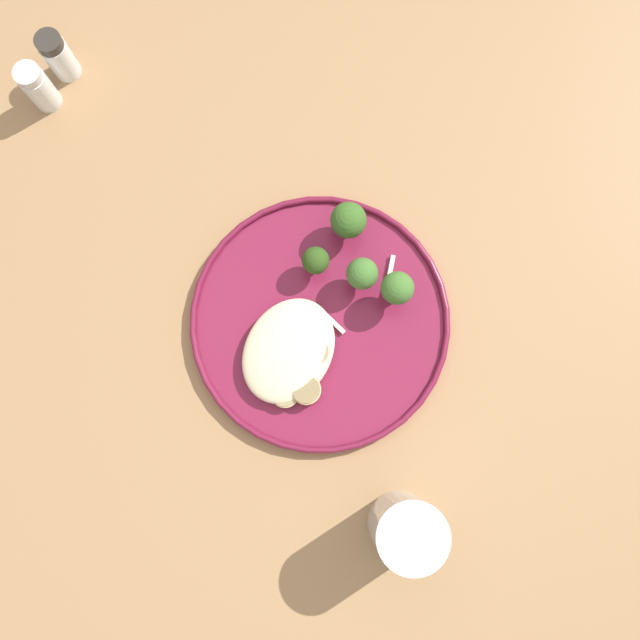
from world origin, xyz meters
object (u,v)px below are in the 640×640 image
object	(u,v)px
broccoli_floret_center_pile	(397,289)
pepper_shaker	(58,56)
broccoli_floret_split_head	(348,221)
broccoli_floret_front_edge	(362,274)
water_glass	(405,529)
seared_scallop_on_noodles	(314,352)
salt_shaker	(38,87)
dinner_plate	(320,322)
seared_scallop_large_seared	(285,393)
seared_scallop_center_golden	(270,356)
seared_scallop_right_edge	(284,341)
seared_scallop_left_edge	(306,390)
broccoli_floret_rear_charred	(315,261)

from	to	relation	value
broccoli_floret_center_pile	pepper_shaker	distance (m)	0.47
broccoli_floret_split_head	broccoli_floret_front_edge	size ratio (longest dim) A/B	1.08
broccoli_floret_split_head	water_glass	xyz separation A→B (m)	(-0.26, -0.20, 0.01)
seared_scallop_on_noodles	salt_shaker	size ratio (longest dim) A/B	0.53
dinner_plate	seared_scallop_large_seared	bearing A→B (deg)	-177.08
seared_scallop_center_golden	salt_shaker	world-z (taller)	salt_shaker
seared_scallop_large_seared	seared_scallop_on_noodles	bearing A→B (deg)	-6.46
water_glass	salt_shaker	distance (m)	0.64
seared_scallop_center_golden	broccoli_floret_center_pile	size ratio (longest dim) A/B	0.44
seared_scallop_large_seared	seared_scallop_right_edge	world-z (taller)	seared_scallop_right_edge
salt_shaker	broccoli_floret_front_edge	bearing A→B (deg)	-92.88
seared_scallop_left_edge	seared_scallop_center_golden	distance (m)	0.05
pepper_shaker	broccoli_floret_front_edge	bearing A→B (deg)	-98.68
seared_scallop_on_noodles	salt_shaker	world-z (taller)	salt_shaker
dinner_plate	seared_scallop_center_golden	xyz separation A→B (m)	(-0.06, 0.03, 0.01)
seared_scallop_center_golden	broccoli_floret_rear_charred	bearing A→B (deg)	2.81
seared_scallop_left_edge	water_glass	bearing A→B (deg)	-116.54
broccoli_floret_front_edge	water_glass	xyz separation A→B (m)	(-0.21, -0.16, 0.01)
seared_scallop_left_edge	seared_scallop_on_noodles	distance (m)	0.04
seared_scallop_center_golden	dinner_plate	bearing A→B (deg)	-25.14
dinner_plate	seared_scallop_center_golden	distance (m)	0.07
broccoli_floret_split_head	salt_shaker	size ratio (longest dim) A/B	0.85
seared_scallop_right_edge	seared_scallop_on_noodles	bearing A→B (deg)	-81.73
dinner_plate	pepper_shaker	distance (m)	0.43
broccoli_floret_rear_charred	broccoli_floret_front_edge	bearing A→B (deg)	-79.16
seared_scallop_on_noodles	broccoli_floret_rear_charred	size ratio (longest dim) A/B	0.76
seared_scallop_left_edge	broccoli_floret_center_pile	xyz separation A→B (m)	(0.14, -0.04, 0.03)
dinner_plate	seared_scallop_right_edge	distance (m)	0.05
seared_scallop_left_edge	broccoli_floret_center_pile	size ratio (longest dim) A/B	0.55
broccoli_floret_split_head	water_glass	size ratio (longest dim) A/B	0.48
seared_scallop_right_edge	broccoli_floret_rear_charred	xyz separation A→B (m)	(0.09, 0.01, 0.02)
seared_scallop_large_seared	broccoli_floret_front_edge	bearing A→B (deg)	-5.14
seared_scallop_left_edge	broccoli_floret_rear_charred	world-z (taller)	broccoli_floret_rear_charred
seared_scallop_left_edge	broccoli_floret_rear_charred	size ratio (longest dim) A/B	0.70
broccoli_floret_center_pile	seared_scallop_center_golden	bearing A→B (deg)	145.20
dinner_plate	salt_shaker	world-z (taller)	salt_shaker
broccoli_floret_center_pile	pepper_shaker	size ratio (longest dim) A/B	0.88
seared_scallop_large_seared	salt_shaker	size ratio (longest dim) A/B	0.47
seared_scallop_center_golden	seared_scallop_large_seared	distance (m)	0.04
seared_scallop_right_edge	pepper_shaker	bearing A→B (deg)	66.63
seared_scallop_center_golden	broccoli_floret_rear_charred	world-z (taller)	broccoli_floret_rear_charred
dinner_plate	seared_scallop_on_noodles	size ratio (longest dim) A/B	8.15
broccoli_floret_center_pile	broccoli_floret_front_edge	bearing A→B (deg)	93.07
broccoli_floret_front_edge	water_glass	bearing A→B (deg)	-143.30
seared_scallop_left_edge	salt_shaker	distance (m)	0.46
broccoli_floret_split_head	salt_shaker	distance (m)	0.39
broccoli_floret_center_pile	seared_scallop_large_seared	bearing A→B (deg)	160.51
broccoli_floret_front_edge	broccoli_floret_split_head	bearing A→B (deg)	41.93
seared_scallop_right_edge	water_glass	distance (m)	0.23
seared_scallop_left_edge	seared_scallop_right_edge	xyz separation A→B (m)	(0.04, 0.05, -0.00)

